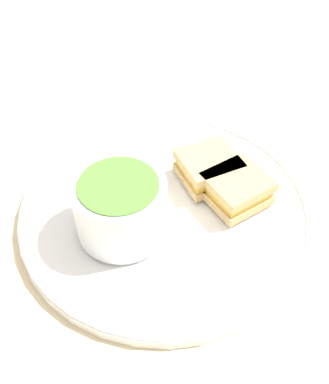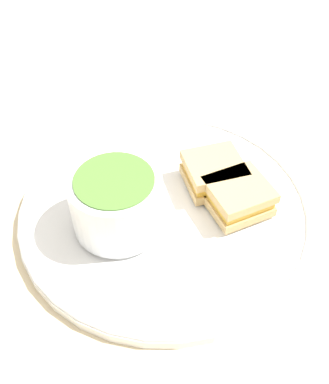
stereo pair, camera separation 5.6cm
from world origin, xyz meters
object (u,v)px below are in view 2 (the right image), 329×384
(soup_bowl, at_px, (116,202))
(spoon, at_px, (100,169))
(sandwich_half_far, at_px, (214,172))
(sandwich_half_near, at_px, (238,196))

(soup_bowl, bearing_deg, spoon, -86.62)
(soup_bowl, relative_size, sandwich_half_far, 1.49)
(soup_bowl, bearing_deg, sandwich_half_far, -165.93)
(soup_bowl, distance_m, spoon, 0.10)
(spoon, distance_m, sandwich_half_far, 0.15)
(spoon, bearing_deg, sandwich_half_far, 121.90)
(soup_bowl, xyz_separation_m, sandwich_half_far, (-0.14, -0.03, -0.02))
(spoon, relative_size, sandwich_half_far, 1.55)
(sandwich_half_far, bearing_deg, soup_bowl, 14.07)
(soup_bowl, relative_size, sandwich_half_near, 1.32)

